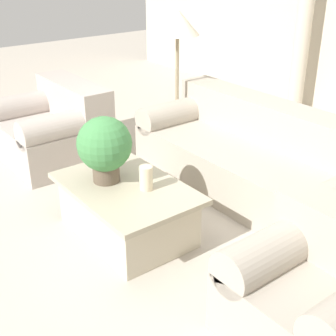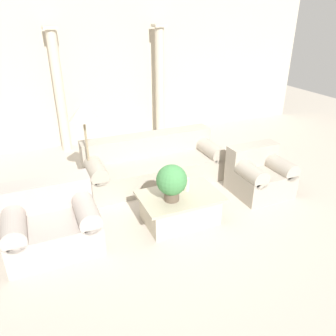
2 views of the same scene
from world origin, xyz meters
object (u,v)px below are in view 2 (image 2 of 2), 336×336
Objects in this scene: loveseat at (51,220)px; armchair at (259,173)px; coffee_table at (180,208)px; potted_plant at (172,181)px; floor_lamp at (83,117)px; sofa_long at (153,163)px.

loveseat is 3.27m from armchair.
coffee_table is 2.20× the size of potted_plant.
sofa_long is at bearing 2.38° from floor_lamp.
floor_lamp is (-0.84, 1.36, 0.60)m from potted_plant.
armchair is (1.45, -1.08, 0.01)m from sofa_long.
coffee_table is 0.74× the size of floor_lamp.
loveseat is at bearing -148.37° from sofa_long.
coffee_table is at bearing -7.21° from loveseat.
floor_lamp reaches higher than loveseat.
sofa_long is 2.13m from loveseat.
loveseat is at bearing 169.50° from potted_plant.
potted_plant is (-0.27, -1.41, 0.39)m from sofa_long.
floor_lamp is (-1.11, -0.05, 0.99)m from sofa_long.
potted_plant is at bearing -156.22° from coffee_table.
armchair is at bearing -36.53° from sofa_long.
floor_lamp is at bearing 121.63° from potted_plant.
sofa_long is 1.48m from potted_plant.
floor_lamp is 2.93m from armchair.
floor_lamp is (0.71, 1.07, 0.97)m from loveseat.
floor_lamp is (-1.00, 1.29, 1.09)m from coffee_table.
potted_plant is 0.59× the size of armchair.
loveseat is 1.28× the size of armchair.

